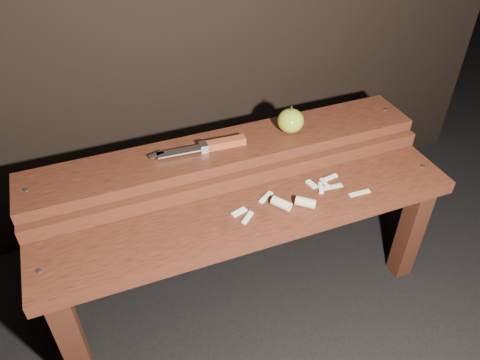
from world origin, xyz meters
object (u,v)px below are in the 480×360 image
object	(u,v)px
bench_rear_tier	(227,169)
apple	(291,121)
knife	(214,145)
bench_front_tier	(256,232)

from	to	relation	value
bench_rear_tier	apple	size ratio (longest dim) A/B	14.07
knife	bench_front_tier	bearing A→B (deg)	-80.43
bench_front_tier	bench_rear_tier	xyz separation A→B (m)	(0.00, 0.23, 0.06)
bench_front_tier	apple	size ratio (longest dim) A/B	14.07
knife	apple	bearing A→B (deg)	0.52
bench_front_tier	apple	distance (m)	0.36
bench_front_tier	knife	bearing A→B (deg)	99.57
bench_front_tier	apple	bearing A→B (deg)	47.93
apple	knife	xyz separation A→B (m)	(-0.25, -0.00, -0.03)
apple	bench_front_tier	bearing A→B (deg)	-132.07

